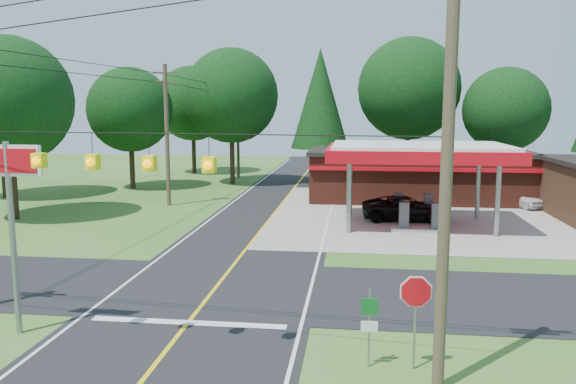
# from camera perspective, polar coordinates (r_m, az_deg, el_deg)

# --- Properties ---
(ground) EXTENTS (120.00, 120.00, 0.00)m
(ground) POSITION_cam_1_polar(r_m,az_deg,el_deg) (22.36, -7.39, -9.70)
(ground) COLOR #2F5F21
(ground) RESTS_ON ground
(main_highway) EXTENTS (8.00, 120.00, 0.02)m
(main_highway) POSITION_cam_1_polar(r_m,az_deg,el_deg) (22.36, -7.39, -9.67)
(main_highway) COLOR black
(main_highway) RESTS_ON ground
(cross_road) EXTENTS (70.00, 7.00, 0.02)m
(cross_road) POSITION_cam_1_polar(r_m,az_deg,el_deg) (22.36, -7.39, -9.66)
(cross_road) COLOR black
(cross_road) RESTS_ON ground
(lane_center_yellow) EXTENTS (0.15, 110.00, 0.00)m
(lane_center_yellow) POSITION_cam_1_polar(r_m,az_deg,el_deg) (22.36, -7.39, -9.63)
(lane_center_yellow) COLOR yellow
(lane_center_yellow) RESTS_ON main_highway
(gas_canopy) EXTENTS (10.60, 7.40, 4.88)m
(gas_canopy) POSITION_cam_1_polar(r_m,az_deg,el_deg) (33.86, 13.13, 3.74)
(gas_canopy) COLOR gray
(gas_canopy) RESTS_ON ground
(convenience_store) EXTENTS (16.40, 7.55, 3.80)m
(convenience_store) POSITION_cam_1_polar(r_m,az_deg,el_deg) (44.08, 12.96, 1.74)
(convenience_store) COLOR #5E271A
(convenience_store) RESTS_ON ground
(utility_pole_near_right) EXTENTS (1.80, 0.30, 11.50)m
(utility_pole_near_right) POSITION_cam_1_polar(r_m,az_deg,el_deg) (13.76, 15.89, 3.98)
(utility_pole_near_right) COLOR #473828
(utility_pole_near_right) RESTS_ON ground
(utility_pole_far_left) EXTENTS (1.80, 0.30, 10.00)m
(utility_pole_far_left) POSITION_cam_1_polar(r_m,az_deg,el_deg) (40.85, -12.20, 5.87)
(utility_pole_far_left) COLOR #473828
(utility_pole_far_left) RESTS_ON ground
(utility_pole_north) EXTENTS (0.30, 0.30, 9.50)m
(utility_pole_north) POSITION_cam_1_polar(r_m,az_deg,el_deg) (56.86, -5.11, 6.28)
(utility_pole_north) COLOR #473828
(utility_pole_north) RESTS_ON ground
(overhead_beacons) EXTENTS (17.04, 2.04, 1.03)m
(overhead_beacons) POSITION_cam_1_polar(r_m,az_deg,el_deg) (15.91, -16.73, 5.44)
(overhead_beacons) COLOR black
(overhead_beacons) RESTS_ON ground
(treeline_backdrop) EXTENTS (70.27, 51.59, 13.30)m
(treeline_backdrop) POSITION_cam_1_polar(r_m,az_deg,el_deg) (44.80, 1.16, 9.21)
(treeline_backdrop) COLOR #332316
(treeline_backdrop) RESTS_ON ground
(suv_car) EXTENTS (5.65, 5.65, 1.51)m
(suv_car) POSITION_cam_1_polar(r_m,az_deg,el_deg) (35.74, 11.89, -1.66)
(suv_car) COLOR black
(suv_car) RESTS_ON ground
(sedan_car) EXTENTS (5.15, 5.15, 1.31)m
(sedan_car) POSITION_cam_1_polar(r_m,az_deg,el_deg) (43.02, 22.58, -0.56)
(sedan_car) COLOR white
(sedan_car) RESTS_ON ground
(big_stop_sign) EXTENTS (2.23, 0.20, 5.99)m
(big_stop_sign) POSITION_cam_1_polar(r_m,az_deg,el_deg) (18.87, -26.46, -0.30)
(big_stop_sign) COLOR gray
(big_stop_sign) RESTS_ON ground
(octagonal_stop_sign) EXTENTS (0.90, 0.12, 2.62)m
(octagonal_stop_sign) POSITION_cam_1_polar(r_m,az_deg,el_deg) (15.47, 12.85, -10.57)
(octagonal_stop_sign) COLOR gray
(octagonal_stop_sign) RESTS_ON ground
(route_sign_post) EXTENTS (0.46, 0.09, 2.22)m
(route_sign_post) POSITION_cam_1_polar(r_m,az_deg,el_deg) (15.60, 8.27, -12.78)
(route_sign_post) COLOR gray
(route_sign_post) RESTS_ON ground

